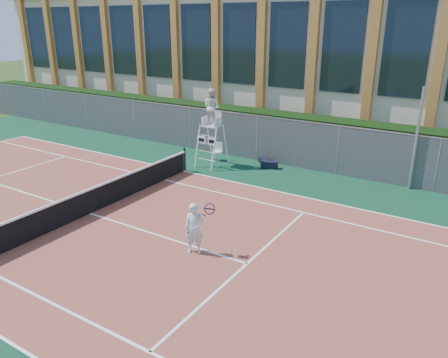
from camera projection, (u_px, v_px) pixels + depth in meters
The scene contains 13 objects.
ground at pixel (90, 214), 15.50m from camera, with size 120.00×120.00×0.00m, color #233814.
apron at pixel (111, 205), 16.29m from camera, with size 36.00×20.00×0.01m, color #0C3728.
tennis_court at pixel (90, 214), 15.49m from camera, with size 23.77×10.97×0.02m, color brown.
tennis_net at pixel (88, 200), 15.31m from camera, with size 0.10×11.30×1.10m.
fence at pixel (222, 133), 22.12m from camera, with size 40.00×0.06×2.20m, color #595E60, non-canonical shape.
hedge at pixel (234, 128), 23.08m from camera, with size 40.00×1.40×2.20m, color black.
building at pixel (297, 59), 28.36m from camera, with size 45.00×10.60×8.22m.
steel_pole at pixel (416, 140), 17.16m from camera, with size 0.12×0.12×4.14m, color #9EA0A5.
umpire_chair at pixel (212, 109), 19.92m from camera, with size 1.02×1.57×3.66m.
plastic_chair at pixel (218, 150), 21.34m from camera, with size 0.50×0.50×0.88m.
sports_bag_near at pixel (269, 165), 20.23m from camera, with size 0.78×0.31×0.33m, color black.
sports_bag_far at pixel (264, 161), 20.96m from camera, with size 0.63×0.27×0.25m, color black.
tennis_player at pixel (194, 228), 12.65m from camera, with size 0.93×0.71×1.56m.
Camera 1 is at (11.56, -9.43, 6.48)m, focal length 35.00 mm.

